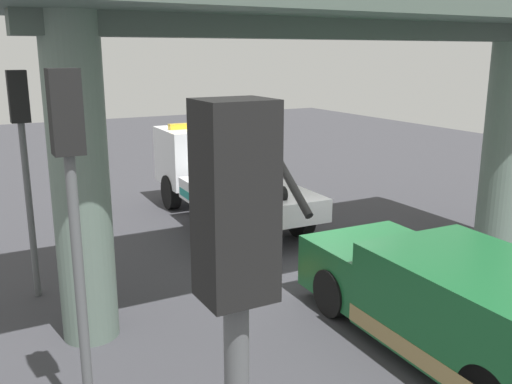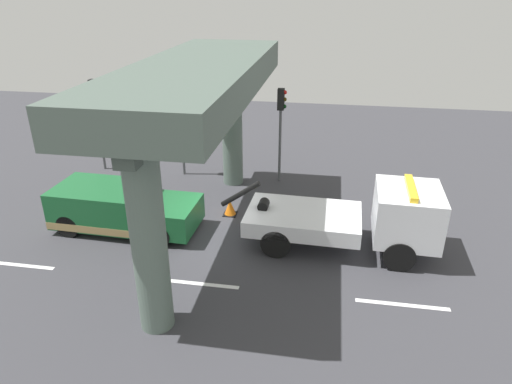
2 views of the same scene
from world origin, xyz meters
name	(u,v)px [view 2 (image 2 of 2)]	position (x,y,z in m)	size (l,w,h in m)	color
ground_plane	(220,237)	(0.00, 0.00, -0.05)	(60.00, 40.00, 0.10)	#38383D
lane_stripe_west	(17,265)	(-6.00, -2.89, 0.00)	(2.60, 0.16, 0.01)	silver
lane_stripe_mid	(197,283)	(0.00, -2.89, 0.00)	(2.60, 0.16, 0.01)	silver
lane_stripe_east	(402,305)	(6.00, -2.89, 0.00)	(2.60, 0.16, 0.01)	silver
tow_truck_white	(362,217)	(4.89, -0.02, 1.20)	(7.29, 2.59, 2.46)	white
towed_van_green	(120,208)	(-3.70, 0.00, 0.78)	(5.26, 2.36, 1.58)	#195B2D
overpass_structure	(198,94)	(-0.52, 0.00, 5.07)	(3.60, 11.54, 6.06)	#596B60
traffic_light_near	(96,105)	(-6.98, 5.33, 3.13)	(0.39, 0.32, 4.29)	#515456
traffic_light_far	(180,108)	(-2.98, 5.33, 3.15)	(0.39, 0.32, 4.32)	#515456
traffic_light_mid	(281,115)	(1.52, 5.33, 3.05)	(0.39, 0.32, 4.18)	#515456
traffic_cone_orange	(230,208)	(0.02, 1.67, 0.29)	(0.51, 0.51, 0.61)	orange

